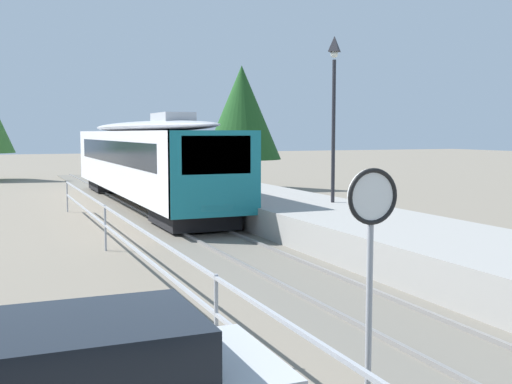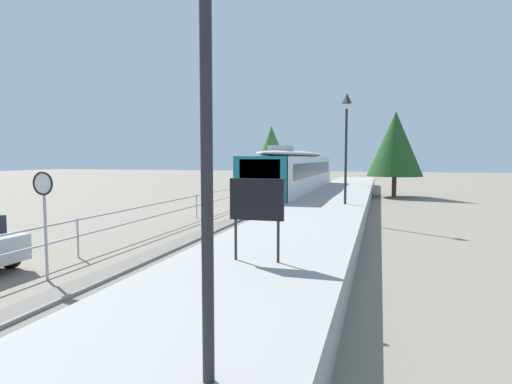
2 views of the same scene
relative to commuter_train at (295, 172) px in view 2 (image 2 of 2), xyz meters
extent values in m
plane|color=slate|center=(-3.00, -8.71, -2.14)|extent=(160.00, 160.00, 0.00)
cube|color=#6B665B|center=(0.00, -8.71, -2.11)|extent=(3.20, 60.00, 0.06)
cube|color=slate|center=(-0.72, -8.71, -2.04)|extent=(0.08, 60.00, 0.08)
cube|color=slate|center=(0.72, -8.71, -2.04)|extent=(0.08, 60.00, 0.08)
cube|color=silver|center=(0.00, 0.11, -0.18)|extent=(2.80, 18.95, 2.55)
cube|color=#19757F|center=(0.00, -9.27, -0.18)|extent=(2.80, 0.24, 2.55)
cube|color=black|center=(0.00, -9.35, 0.38)|extent=(2.13, 0.08, 1.12)
cube|color=black|center=(0.00, 0.11, 0.23)|extent=(2.82, 15.91, 0.92)
ellipsoid|color=#A8AAAF|center=(0.00, 0.11, 1.28)|extent=(2.69, 18.19, 0.44)
cube|color=#A8AAAF|center=(0.00, -4.63, 1.56)|extent=(1.10, 2.20, 0.36)
cube|color=#EAE5C6|center=(0.00, -9.34, -1.17)|extent=(1.00, 0.10, 0.20)
cube|color=black|center=(0.00, -6.97, -1.73)|extent=(2.24, 3.20, 0.55)
cube|color=black|center=(0.00, 7.18, -1.73)|extent=(2.24, 3.20, 0.55)
cube|color=#999691|center=(3.25, -8.71, -1.69)|extent=(3.90, 60.00, 0.90)
cylinder|color=#232328|center=(4.19, -25.96, 1.06)|extent=(0.12, 0.12, 4.60)
cylinder|color=#232328|center=(4.19, -8.84, 1.06)|extent=(0.12, 0.12, 4.60)
pyramid|color=#232328|center=(4.19, -8.84, 3.86)|extent=(0.34, 0.34, 0.50)
sphere|color=silver|center=(4.19, -8.84, 3.54)|extent=(0.24, 0.24, 0.24)
cylinder|color=#232328|center=(2.78, -21.05, -0.79)|extent=(0.06, 0.06, 0.90)
cylinder|color=#232328|center=(3.74, -21.05, -0.79)|extent=(0.06, 0.06, 0.90)
cube|color=black|center=(3.26, -21.05, 0.11)|extent=(1.20, 0.08, 0.90)
cylinder|color=#9EA0A5|center=(-2.36, -21.03, -1.04)|extent=(0.07, 0.07, 2.20)
cylinder|color=white|center=(-2.36, -21.05, 0.36)|extent=(0.60, 0.03, 0.60)
torus|color=black|center=(-2.36, -21.07, 0.36)|extent=(0.61, 0.05, 0.61)
cube|color=#9EA0A5|center=(-3.30, -18.71, -0.94)|extent=(0.05, 36.00, 0.05)
cube|color=#9EA0A5|center=(-3.30, -18.71, -1.46)|extent=(0.05, 36.00, 0.05)
cylinder|color=#9EA0A5|center=(-3.30, -18.71, -1.52)|extent=(0.06, 0.06, 1.25)
cylinder|color=#9EA0A5|center=(-3.30, -9.71, -1.52)|extent=(0.06, 0.06, 1.25)
cylinder|color=#9EA0A5|center=(-3.30, -0.71, -1.52)|extent=(0.06, 0.06, 1.25)
cylinder|color=black|center=(-4.27, -20.35, -1.83)|extent=(0.62, 0.21, 0.62)
cylinder|color=brown|center=(6.92, 6.08, -1.30)|extent=(0.36, 0.36, 1.68)
cone|color=#1E4C1E|center=(6.92, 6.08, 2.14)|extent=(4.39, 4.39, 5.20)
cylinder|color=brown|center=(-6.56, 18.71, -1.23)|extent=(0.36, 0.36, 1.83)
cone|color=#38702D|center=(-6.56, 18.71, 2.24)|extent=(4.19, 4.19, 5.10)
camera|label=1|loc=(-6.09, -26.70, 1.03)|focal=44.18mm
camera|label=2|loc=(5.80, -29.74, 0.99)|focal=29.66mm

